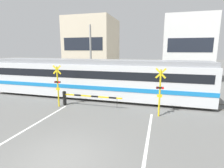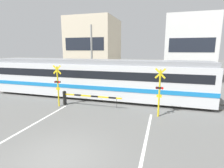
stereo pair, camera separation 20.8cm
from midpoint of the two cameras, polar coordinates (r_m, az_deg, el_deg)
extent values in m
plane|color=#60605E|center=(7.87, -16.67, -22.42)|extent=(160.00, 160.00, 0.00)
cube|color=#5B564C|center=(14.78, 0.98, -5.57)|extent=(50.00, 0.10, 0.08)
cube|color=#5B564C|center=(16.11, 2.35, -4.16)|extent=(50.00, 0.10, 0.08)
cube|color=white|center=(10.45, -29.10, -14.58)|extent=(0.14, 10.04, 0.01)
cube|color=white|center=(7.74, 10.66, -22.70)|extent=(0.14, 10.04, 0.01)
cube|color=silver|center=(15.73, -5.66, 1.44)|extent=(19.47, 2.72, 2.85)
cube|color=gray|center=(15.55, -5.77, 7.27)|extent=(19.28, 2.40, 0.36)
cube|color=#197AC6|center=(15.81, -5.63, -0.09)|extent=(19.49, 2.78, 0.32)
cube|color=black|center=(15.64, -5.70, 3.75)|extent=(18.69, 2.76, 0.64)
cube|color=black|center=(21.31, -30.84, 4.20)|extent=(0.03, 1.91, 0.80)
cylinder|color=black|center=(18.52, -24.04, -2.02)|extent=(0.76, 0.12, 0.76)
cylinder|color=black|center=(19.61, -21.34, -1.13)|extent=(0.76, 0.12, 0.76)
cylinder|color=black|center=(14.19, 16.58, -5.33)|extent=(0.76, 0.12, 0.76)
cylinder|color=black|center=(15.57, 16.60, -3.87)|extent=(0.76, 0.12, 0.76)
cube|color=black|center=(14.32, -14.80, -4.42)|extent=(0.20, 0.20, 1.08)
cube|color=yellow|center=(13.20, -6.21, -3.98)|extent=(4.63, 0.09, 0.09)
cube|color=black|center=(13.68, -10.70, -3.57)|extent=(0.56, 0.10, 0.10)
cube|color=black|center=(13.12, -5.27, -4.06)|extent=(0.56, 0.10, 0.10)
cube|color=black|center=(12.68, 0.59, -4.55)|extent=(0.56, 0.10, 0.10)
cylinder|color=black|center=(12.71, 2.00, -6.34)|extent=(0.02, 0.02, 0.69)
cube|color=black|center=(17.51, 15.22, -1.62)|extent=(0.20, 0.20, 1.08)
cube|color=yellow|center=(17.63, 7.73, -0.17)|extent=(4.63, 0.09, 0.09)
cube|color=black|center=(17.50, 11.48, -0.38)|extent=(0.56, 0.10, 0.10)
cube|color=black|center=(17.67, 6.99, -0.13)|extent=(0.56, 0.10, 0.10)
cube|color=black|center=(17.94, 2.61, 0.11)|extent=(0.56, 0.10, 0.10)
cylinder|color=black|center=(18.10, 1.61, -1.03)|extent=(0.02, 0.02, 0.69)
cylinder|color=yellow|center=(13.78, -16.80, -0.84)|extent=(0.11, 0.11, 3.08)
cube|color=yellow|center=(13.58, -17.11, 4.51)|extent=(0.68, 0.04, 0.68)
cube|color=yellow|center=(13.58, -17.11, 4.51)|extent=(0.68, 0.04, 0.68)
cube|color=black|center=(13.71, -16.89, 0.67)|extent=(0.44, 0.12, 0.12)
cylinder|color=#4C0C0C|center=(13.74, -17.65, 0.65)|extent=(0.15, 0.03, 0.15)
cylinder|color=red|center=(13.55, -16.46, 0.58)|extent=(0.15, 0.03, 0.15)
cube|color=yellow|center=(13.79, -16.81, -1.49)|extent=(0.32, 0.03, 0.20)
cylinder|color=yellow|center=(11.57, 15.67, -3.03)|extent=(0.11, 0.11, 3.08)
cube|color=yellow|center=(11.33, 16.01, 3.34)|extent=(0.68, 0.04, 0.68)
cube|color=yellow|center=(11.33, 16.01, 3.34)|extent=(0.68, 0.04, 0.68)
cube|color=black|center=(11.49, 15.77, -1.23)|extent=(0.44, 0.12, 0.12)
cylinder|color=#4C0C0C|center=(11.41, 14.91, -1.27)|extent=(0.15, 0.03, 0.15)
cylinder|color=red|center=(11.41, 16.61, -1.36)|extent=(0.15, 0.03, 0.15)
cube|color=yellow|center=(11.59, 15.63, -3.79)|extent=(0.32, 0.03, 0.20)
cylinder|color=brown|center=(19.34, 7.92, -0.53)|extent=(0.13, 0.13, 0.82)
cylinder|color=brown|center=(19.32, 8.33, -0.55)|extent=(0.13, 0.13, 0.82)
cube|color=#B7B7BC|center=(19.20, 8.19, 1.61)|extent=(0.38, 0.22, 0.65)
sphere|color=#997056|center=(19.13, 8.23, 2.92)|extent=(0.22, 0.22, 0.22)
cube|color=beige|center=(30.17, -5.58, 11.77)|extent=(7.30, 7.88, 9.29)
cube|color=#1E232D|center=(26.56, -8.87, 12.79)|extent=(6.13, 0.03, 1.86)
cube|color=white|center=(28.16, 23.52, 10.48)|extent=(6.32, 7.88, 8.81)
cube|color=#1E232D|center=(24.25, 24.70, 11.47)|extent=(5.31, 0.03, 1.76)
cylinder|color=gray|center=(21.27, -6.36, 9.15)|extent=(0.22, 0.22, 7.14)
camera|label=1|loc=(0.10, -89.57, 0.08)|focal=28.00mm
camera|label=2|loc=(0.10, 90.43, -0.08)|focal=28.00mm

